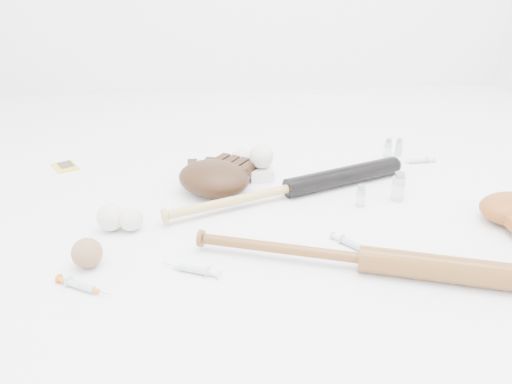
{
  "coord_description": "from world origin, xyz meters",
  "views": [
    {
      "loc": [
        -0.15,
        -1.28,
        0.71
      ],
      "look_at": [
        -0.04,
        0.06,
        0.06
      ],
      "focal_mm": 35.0,
      "sensor_mm": 36.0,
      "label": 1
    }
  ],
  "objects": [
    {
      "name": "bat_dark",
      "position": [
        0.08,
        0.13,
        0.03
      ],
      "size": [
        0.84,
        0.38,
        0.06
      ],
      "primitive_type": null,
      "rotation": [
        0.0,
        0.0,
        0.37
      ],
      "color": "black",
      "rests_on": "ground"
    },
    {
      "name": "bat_wood",
      "position": [
        0.2,
        -0.28,
        0.03
      ],
      "size": [
        0.87,
        0.34,
        0.07
      ],
      "primitive_type": null,
      "rotation": [
        0.0,
        0.0,
        -0.32
      ],
      "color": "brown",
      "rests_on": "ground"
    },
    {
      "name": "glove_dark",
      "position": [
        -0.16,
        0.19,
        0.05
      ],
      "size": [
        0.4,
        0.4,
        0.1
      ],
      "primitive_type": null,
      "rotation": [
        0.0,
        0.0,
        -0.61
      ],
      "color": "black",
      "rests_on": "ground"
    },
    {
      "name": "trading_card",
      "position": [
        -0.7,
        0.45,
        0.0
      ],
      "size": [
        0.11,
        0.12,
        0.01
      ],
      "primitive_type": "cube",
      "rotation": [
        0.0,
        0.0,
        0.52
      ],
      "color": "gold",
      "rests_on": "ground"
    },
    {
      "name": "pedestal",
      "position": [
        0.0,
        0.28,
        0.02
      ],
      "size": [
        0.08,
        0.08,
        0.04
      ],
      "primitive_type": "cube",
      "rotation": [
        0.0,
        0.0,
        0.04
      ],
      "color": "white",
      "rests_on": "ground"
    },
    {
      "name": "baseball_on_pedestal",
      "position": [
        0.0,
        0.28,
        0.08
      ],
      "size": [
        0.08,
        0.08,
        0.08
      ],
      "primitive_type": "sphere",
      "color": "silver",
      "rests_on": "pedestal"
    },
    {
      "name": "baseball_left",
      "position": [
        -0.4,
        -0.03,
        0.03
      ],
      "size": [
        0.07,
        0.07,
        0.07
      ],
      "primitive_type": "sphere",
      "color": "silver",
      "rests_on": "ground"
    },
    {
      "name": "baseball_upper",
      "position": [
        -0.06,
        0.38,
        0.04
      ],
      "size": [
        0.08,
        0.08,
        0.08
      ],
      "primitive_type": "sphere",
      "color": "silver",
      "rests_on": "ground"
    },
    {
      "name": "baseball_mid",
      "position": [
        -0.45,
        -0.02,
        0.04
      ],
      "size": [
        0.08,
        0.08,
        0.08
      ],
      "primitive_type": "sphere",
      "color": "silver",
      "rests_on": "ground"
    },
    {
      "name": "baseball_aged",
      "position": [
        -0.48,
        -0.2,
        0.04
      ],
      "size": [
        0.08,
        0.08,
        0.08
      ],
      "primitive_type": "sphere",
      "color": "#8F6744",
      "rests_on": "ground"
    },
    {
      "name": "syringe_0",
      "position": [
        -0.48,
        -0.3,
        0.01
      ],
      "size": [
        0.16,
        0.11,
        0.02
      ],
      "primitive_type": null,
      "rotation": [
        0.0,
        0.0,
        -0.51
      ],
      "color": "#ADBCC6",
      "rests_on": "ground"
    },
    {
      "name": "syringe_1",
      "position": [
        -0.22,
        -0.26,
        0.01
      ],
      "size": [
        0.16,
        0.09,
        0.02
      ],
      "primitive_type": null,
      "rotation": [
        0.0,
        0.0,
        2.74
      ],
      "color": "#ADBCC6",
      "rests_on": "ground"
    },
    {
      "name": "syringe_2",
      "position": [
        0.38,
        0.29,
        0.01
      ],
      "size": [
        0.08,
        0.15,
        0.02
      ],
      "primitive_type": null,
      "rotation": [
        0.0,
        0.0,
        1.23
      ],
      "color": "#ADBCC6",
      "rests_on": "ground"
    },
    {
      "name": "syringe_3",
      "position": [
        0.2,
        -0.18,
        0.01
      ],
      "size": [
        0.13,
        0.15,
        0.02
      ],
      "primitive_type": null,
      "rotation": [
        0.0,
        0.0,
        -0.87
      ],
      "color": "#ADBCC6",
      "rests_on": "ground"
    },
    {
      "name": "syringe_4",
      "position": [
        0.6,
        0.38,
        0.01
      ],
      "size": [
        0.15,
        0.04,
        0.02
      ],
      "primitive_type": null,
      "rotation": [
        0.0,
        0.0,
        3.2
      ],
      "color": "#ADBCC6",
      "rests_on": "ground"
    },
    {
      "name": "vial_0",
      "position": [
        0.55,
        0.45,
        0.04
      ],
      "size": [
        0.03,
        0.03,
        0.07
      ],
      "primitive_type": "cylinder",
      "color": "silver",
      "rests_on": "ground"
    },
    {
      "name": "vial_1",
      "position": [
        0.5,
        0.45,
        0.04
      ],
      "size": [
        0.03,
        0.03,
        0.07
      ],
      "primitive_type": "cylinder",
      "color": "silver",
      "rests_on": "ground"
    },
    {
      "name": "vial_2",
      "position": [
        0.29,
        0.05,
        0.04
      ],
      "size": [
        0.03,
        0.03,
        0.07
      ],
      "primitive_type": "cylinder",
      "color": "silver",
      "rests_on": "ground"
    },
    {
      "name": "vial_3",
      "position": [
        0.42,
        0.09,
        0.05
      ],
      "size": [
        0.04,
        0.04,
        0.09
      ],
      "primitive_type": "cylinder",
      "color": "silver",
      "rests_on": "ground"
    }
  ]
}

